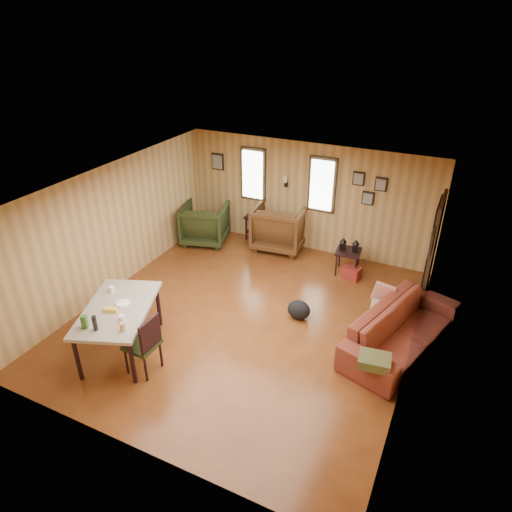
{
  "coord_description": "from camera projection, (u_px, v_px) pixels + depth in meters",
  "views": [
    {
      "loc": [
        2.97,
        -5.8,
        4.81
      ],
      "look_at": [
        0.0,
        0.4,
        1.05
      ],
      "focal_mm": 32.0,
      "sensor_mm": 36.0,
      "label": 1
    }
  ],
  "objects": [
    {
      "name": "end_table",
      "position": [
        259.0,
        223.0,
        10.63
      ],
      "size": [
        0.56,
        0.51,
        0.71
      ],
      "rotation": [
        0.0,
        0.0,
        -0.01
      ],
      "color": "black",
      "rests_on": "ground"
    },
    {
      "name": "backpack",
      "position": [
        299.0,
        310.0,
        7.94
      ],
      "size": [
        0.45,
        0.36,
        0.35
      ],
      "rotation": [
        0.0,
        0.0,
        -0.15
      ],
      "color": "black",
      "rests_on": "ground"
    },
    {
      "name": "recliner_green",
      "position": [
        205.0,
        222.0,
        10.42
      ],
      "size": [
        1.19,
        1.15,
        1.0
      ],
      "primitive_type": "imported",
      "rotation": [
        0.0,
        0.0,
        -2.86
      ],
      "color": "#242F15",
      "rests_on": "ground"
    },
    {
      "name": "cooler",
      "position": [
        352.0,
        273.0,
        9.16
      ],
      "size": [
        0.39,
        0.32,
        0.25
      ],
      "rotation": [
        0.0,
        0.0,
        -0.22
      ],
      "color": "maroon",
      "rests_on": "ground"
    },
    {
      "name": "side_table",
      "position": [
        349.0,
        250.0,
        9.16
      ],
      "size": [
        0.54,
        0.54,
        0.78
      ],
      "rotation": [
        0.0,
        0.0,
        0.11
      ],
      "color": "black",
      "rests_on": "ground"
    },
    {
      "name": "room",
      "position": [
        262.0,
        253.0,
        7.6
      ],
      "size": [
        5.54,
        6.04,
        2.44
      ],
      "color": "brown",
      "rests_on": "ground"
    },
    {
      "name": "dining_chair",
      "position": [
        145.0,
        342.0,
        6.6
      ],
      "size": [
        0.45,
        0.45,
        0.98
      ],
      "rotation": [
        0.0,
        0.0,
        -0.03
      ],
      "color": "#242F15",
      "rests_on": "ground"
    },
    {
      "name": "dining_table",
      "position": [
        117.0,
        312.0,
        6.92
      ],
      "size": [
        1.46,
        1.83,
        1.05
      ],
      "rotation": [
        0.0,
        0.0,
        0.36
      ],
      "color": "gray",
      "rests_on": "ground"
    },
    {
      "name": "sofa",
      "position": [
        403.0,
        324.0,
        7.12
      ],
      "size": [
        1.37,
        2.47,
        0.93
      ],
      "primitive_type": "imported",
      "rotation": [
        0.0,
        0.0,
        1.27
      ],
      "color": "maroon",
      "rests_on": "ground"
    },
    {
      "name": "recliner_brown",
      "position": [
        280.0,
        225.0,
        10.14
      ],
      "size": [
        1.19,
        1.13,
        1.12
      ],
      "primitive_type": "imported",
      "rotation": [
        0.0,
        0.0,
        3.24
      ],
      "color": "#503118",
      "rests_on": "ground"
    },
    {
      "name": "sofa_pillows",
      "position": [
        379.0,
        328.0,
        6.96
      ],
      "size": [
        0.68,
        1.91,
        0.39
      ],
      "rotation": [
        0.0,
        0.0,
        0.13
      ],
      "color": "#484C2A",
      "rests_on": "sofa"
    }
  ]
}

